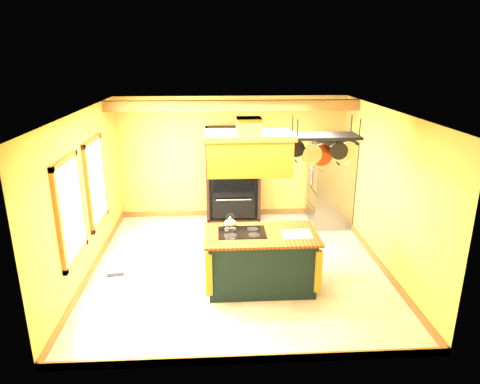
{
  "coord_description": "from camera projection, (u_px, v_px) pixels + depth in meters",
  "views": [
    {
      "loc": [
        -0.33,
        -6.74,
        3.58
      ],
      "look_at": [
        0.06,
        0.3,
        1.27
      ],
      "focal_mm": 32.0,
      "sensor_mm": 36.0,
      "label": 1
    }
  ],
  "objects": [
    {
      "name": "window_near",
      "position": [
        71.0,
        210.0,
        6.2
      ],
      "size": [
        0.06,
        1.06,
        1.56
      ],
      "color": "brown",
      "rests_on": "wall_left"
    },
    {
      "name": "ceiling",
      "position": [
        237.0,
        111.0,
        6.68
      ],
      "size": [
        5.0,
        5.0,
        0.0
      ],
      "primitive_type": "plane",
      "rotation": [
        3.14,
        0.0,
        0.0
      ],
      "color": "white",
      "rests_on": "wall_back"
    },
    {
      "name": "floor",
      "position": [
        238.0,
        266.0,
        7.52
      ],
      "size": [
        5.0,
        5.0,
        0.0
      ],
      "primitive_type": "plane",
      "color": "beige",
      "rests_on": "ground"
    },
    {
      "name": "floor_register",
      "position": [
        116.0,
        275.0,
        7.21
      ],
      "size": [
        0.3,
        0.17,
        0.01
      ],
      "primitive_type": "cube",
      "rotation": [
        0.0,
        0.0,
        0.19
      ],
      "color": "black",
      "rests_on": "floor"
    },
    {
      "name": "window_far",
      "position": [
        96.0,
        182.0,
        7.53
      ],
      "size": [
        0.06,
        1.06,
        1.56
      ],
      "color": "brown",
      "rests_on": "wall_left"
    },
    {
      "name": "wall_front",
      "position": [
        249.0,
        264.0,
        4.73
      ],
      "size": [
        5.0,
        0.02,
        2.7
      ],
      "primitive_type": "cube",
      "color": "gold",
      "rests_on": "floor"
    },
    {
      "name": "wall_back",
      "position": [
        232.0,
        158.0,
        9.47
      ],
      "size": [
        5.0,
        0.02,
        2.7
      ],
      "primitive_type": "cube",
      "color": "gold",
      "rests_on": "floor"
    },
    {
      "name": "range_hood",
      "position": [
        249.0,
        151.0,
        6.17
      ],
      "size": [
        1.28,
        0.72,
        0.8
      ],
      "color": "#A27928",
      "rests_on": "ceiling"
    },
    {
      "name": "wall_right",
      "position": [
        385.0,
        191.0,
        7.23
      ],
      "size": [
        0.02,
        5.0,
        2.7
      ],
      "primitive_type": "cube",
      "color": "gold",
      "rests_on": "floor"
    },
    {
      "name": "pot_rack",
      "position": [
        324.0,
        143.0,
        6.2
      ],
      "size": [
        1.06,
        0.49,
        0.74
      ],
      "color": "black",
      "rests_on": "ceiling"
    },
    {
      "name": "refrigerator",
      "position": [
        330.0,
        184.0,
        9.16
      ],
      "size": [
        0.79,
        0.93,
        1.83
      ],
      "color": "gray",
      "rests_on": "floor"
    },
    {
      "name": "kitchen_island",
      "position": [
        261.0,
        260.0,
        6.72
      ],
      "size": [
        1.76,
        0.98,
        1.11
      ],
      "rotation": [
        0.0,
        0.0,
        0.0
      ],
      "color": "black",
      "rests_on": "floor"
    },
    {
      "name": "hutch",
      "position": [
        233.0,
        184.0,
        9.43
      ],
      "size": [
        1.17,
        0.54,
        2.07
      ],
      "color": "black",
      "rests_on": "floor"
    },
    {
      "name": "wall_left",
      "position": [
        85.0,
        196.0,
        6.97
      ],
      "size": [
        0.02,
        5.0,
        2.7
      ],
      "primitive_type": "cube",
      "color": "gold",
      "rests_on": "floor"
    },
    {
      "name": "ceiling_beam",
      "position": [
        233.0,
        106.0,
        8.33
      ],
      "size": [
        5.0,
        0.15,
        0.2
      ],
      "primitive_type": "cube",
      "color": "brown",
      "rests_on": "ceiling"
    }
  ]
}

